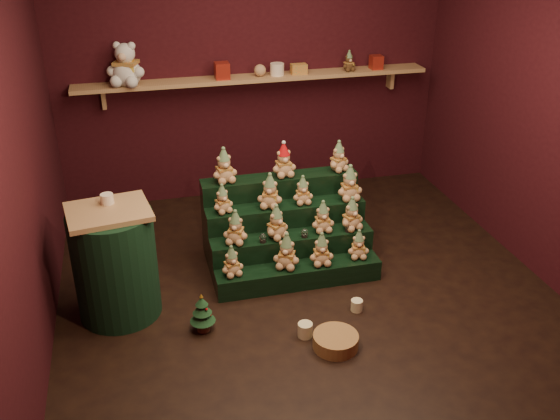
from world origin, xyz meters
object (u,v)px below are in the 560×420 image
object	(u,v)px
riser_tier_front	(298,275)
mug_right	(357,305)
snow_globe_b	(305,233)
wicker_basket	(336,341)
snow_globe_c	(348,228)
white_bear	(125,58)
snow_globe_a	(263,238)
brown_bear	(349,61)
mini_christmas_tree	(202,313)
mug_left	(305,330)
side_table	(115,263)

from	to	relation	value
riser_tier_front	mug_right	bearing A→B (deg)	-53.32
snow_globe_b	wicker_basket	world-z (taller)	snow_globe_b
snow_globe_c	mug_right	xyz separation A→B (m)	(-0.14, -0.63, -0.35)
wicker_basket	white_bear	size ratio (longest dim) A/B	0.65
snow_globe_a	brown_bear	world-z (taller)	brown_bear
snow_globe_b	white_bear	xyz separation A→B (m)	(-1.30, 1.63, 1.18)
snow_globe_b	white_bear	distance (m)	2.40
mini_christmas_tree	riser_tier_front	bearing A→B (deg)	26.14
riser_tier_front	mini_christmas_tree	bearing A→B (deg)	-153.86
mug_left	white_bear	bearing A→B (deg)	113.45
riser_tier_front	snow_globe_a	bearing A→B (deg)	149.07
mini_christmas_tree	wicker_basket	world-z (taller)	mini_christmas_tree
brown_bear	mini_christmas_tree	bearing A→B (deg)	-140.87
snow_globe_c	white_bear	world-z (taller)	white_bear
mini_christmas_tree	snow_globe_c	bearing A→B (deg)	23.44
snow_globe_a	snow_globe_c	size ratio (longest dim) A/B	1.02
mini_christmas_tree	side_table	bearing A→B (deg)	146.46
side_table	mini_christmas_tree	distance (m)	0.77
mug_left	mini_christmas_tree	bearing A→B (deg)	160.62
snow_globe_c	brown_bear	xyz separation A→B (m)	(0.54, 1.63, 1.02)
white_bear	mug_right	bearing A→B (deg)	-34.65
riser_tier_front	white_bear	bearing A→B (deg)	124.01
mini_christmas_tree	white_bear	distance (m)	2.65
snow_globe_c	wicker_basket	bearing A→B (deg)	-113.51
mini_christmas_tree	brown_bear	xyz separation A→B (m)	(1.89, 2.22, 1.26)
snow_globe_a	white_bear	bearing A→B (deg)	120.00
riser_tier_front	mini_christmas_tree	size ratio (longest dim) A/B	4.28
wicker_basket	brown_bear	distance (m)	3.14
wicker_basket	white_bear	distance (m)	3.30
riser_tier_front	snow_globe_a	size ratio (longest dim) A/B	17.87
snow_globe_a	wicker_basket	bearing A→B (deg)	-73.07
mug_right	wicker_basket	bearing A→B (deg)	-128.34
riser_tier_front	snow_globe_c	world-z (taller)	snow_globe_c
mug_right	white_bear	size ratio (longest dim) A/B	0.18
snow_globe_b	snow_globe_c	xyz separation A→B (m)	(0.39, 0.00, 0.00)
riser_tier_front	snow_globe_b	world-z (taller)	snow_globe_b
side_table	snow_globe_c	bearing A→B (deg)	-2.83
snow_globe_b	snow_globe_a	bearing A→B (deg)	180.00
mug_left	white_bear	xyz separation A→B (m)	(-1.07, 2.47, 1.52)
snow_globe_a	riser_tier_front	bearing A→B (deg)	-30.93
snow_globe_b	mug_left	bearing A→B (deg)	-105.42
snow_globe_a	snow_globe_b	size ratio (longest dim) A/B	1.03
wicker_basket	snow_globe_c	bearing A→B (deg)	66.49
side_table	mug_right	distance (m)	1.90
snow_globe_a	side_table	world-z (taller)	side_table
mini_christmas_tree	brown_bear	world-z (taller)	brown_bear
snow_globe_b	side_table	bearing A→B (deg)	-173.00
riser_tier_front	white_bear	world-z (taller)	white_bear
snow_globe_b	white_bear	size ratio (longest dim) A/B	0.15
snow_globe_c	white_bear	size ratio (longest dim) A/B	0.15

